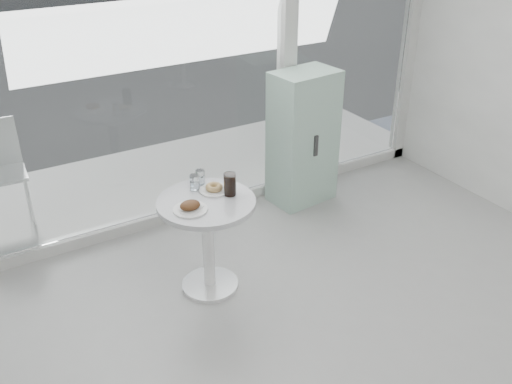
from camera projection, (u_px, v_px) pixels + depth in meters
storefront at (205, 29)px, 4.74m from camera, size 5.00×0.14×3.00m
main_table at (207, 226)px, 4.21m from camera, size 0.72×0.72×0.77m
patio_deck at (173, 175)px, 6.12m from camera, size 5.60×1.60×0.05m
mint_cabinet at (303, 138)px, 5.41m from camera, size 0.64×0.46×1.30m
patio_chair at (0, 165)px, 5.07m from camera, size 0.42×0.42×0.92m
plate_fritter at (191, 207)px, 3.97m from camera, size 0.24×0.24×0.07m
plate_donut at (214, 189)px, 4.22m from camera, size 0.22×0.22×0.05m
water_tumbler_a at (195, 183)px, 4.23m from camera, size 0.07×0.07×0.12m
water_tumbler_b at (200, 178)px, 4.30m from camera, size 0.07×0.07×0.11m
cola_glass at (230, 185)px, 4.14m from camera, size 0.09×0.09×0.17m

